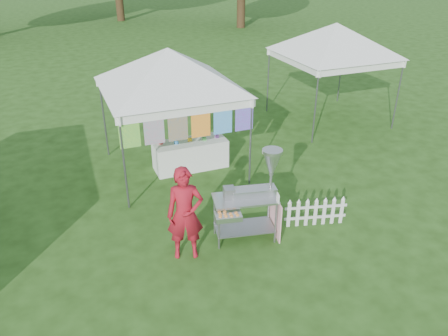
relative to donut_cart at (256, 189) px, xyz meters
name	(u,v)px	position (x,y,z in m)	size (l,w,h in m)	color
ground	(227,248)	(-0.61, -0.12, -1.06)	(120.00, 120.00, 0.00)	#224012
canopy_main	(168,48)	(-0.61, 3.38, 1.93)	(4.24, 4.24, 3.45)	#59595E
canopy_right	(337,23)	(4.89, 4.88, 1.93)	(4.24, 4.24, 3.45)	#59595E
donut_cart	(256,189)	(0.00, 0.00, 0.00)	(1.42, 0.88, 1.80)	gray
vendor	(185,214)	(-1.36, -0.04, -0.18)	(0.64, 0.42, 1.76)	maroon
picket_fence	(315,213)	(1.30, -0.08, -0.77)	(1.22, 0.35, 0.56)	silver
display_table	(190,154)	(-0.21, 3.27, -0.70)	(1.80, 0.70, 0.71)	white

